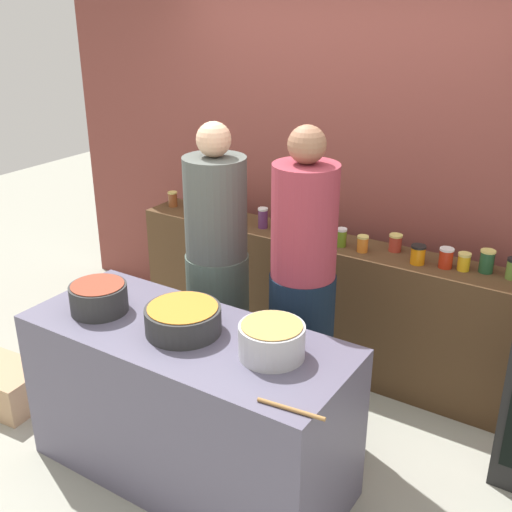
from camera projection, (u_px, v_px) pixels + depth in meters
ground at (224, 441)px, 3.67m from camera, size 12.00×12.00×0.00m
storefront_wall at (344, 140)px, 4.20m from camera, size 4.80×0.12×3.00m
display_shelf at (314, 299)px, 4.34m from camera, size 2.70×0.36×0.91m
prep_table at (189, 405)px, 3.26m from camera, size 1.70×0.70×0.87m
preserve_jar_0 at (173, 199)px, 4.75m from camera, size 0.07×0.07×0.11m
preserve_jar_1 at (197, 201)px, 4.69m from camera, size 0.08×0.08×0.13m
preserve_jar_2 at (200, 208)px, 4.57m from camera, size 0.09×0.09×0.11m
preserve_jar_3 at (219, 209)px, 4.56m from camera, size 0.08×0.08×0.10m
preserve_jar_4 at (233, 213)px, 4.41m from camera, size 0.08×0.08×0.14m
preserve_jar_5 at (263, 218)px, 4.32m from camera, size 0.07×0.07×0.14m
preserve_jar_6 at (287, 219)px, 4.30m from camera, size 0.09×0.09×0.14m
preserve_jar_7 at (310, 230)px, 4.10m from camera, size 0.08×0.08×0.14m
preserve_jar_8 at (341, 237)px, 4.01m from camera, size 0.07×0.07×0.12m
preserve_jar_9 at (363, 244)px, 3.93m from camera, size 0.07×0.07×0.11m
preserve_jar_10 at (395, 243)px, 3.94m from camera, size 0.08×0.08×0.11m
preserve_jar_11 at (418, 254)px, 3.75m from camera, size 0.09×0.09×0.12m
preserve_jar_12 at (446, 258)px, 3.70m from camera, size 0.08×0.08×0.12m
preserve_jar_13 at (464, 262)px, 3.67m from camera, size 0.08×0.08×0.11m
preserve_jar_14 at (487, 261)px, 3.64m from camera, size 0.09×0.09×0.14m
cooking_pot_left at (99, 298)px, 3.27m from camera, size 0.30×0.30×0.15m
cooking_pot_center at (183, 319)px, 3.07m from camera, size 0.38×0.38×0.14m
cooking_pot_right at (272, 341)px, 2.86m from camera, size 0.31×0.31×0.16m
wooden_spoon at (291, 409)px, 2.51m from camera, size 0.29×0.05×0.02m
cook_with_tongs at (217, 281)px, 3.80m from camera, size 0.38×0.38×1.77m
cook_in_cap at (302, 305)px, 3.46m from camera, size 0.37×0.37×1.82m
bread_crate at (7, 386)px, 3.96m from camera, size 0.49×0.38×0.25m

